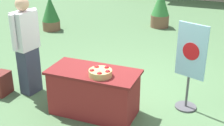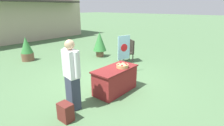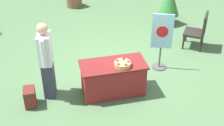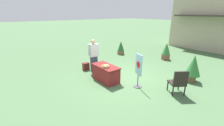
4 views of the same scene
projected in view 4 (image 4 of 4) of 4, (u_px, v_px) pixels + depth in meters
ground_plane at (124, 78)px, 7.41m from camera, size 120.00×120.00×0.00m
display_table at (106, 73)px, 7.05m from camera, size 1.44×0.70×0.75m
apple_basket at (106, 66)px, 6.70m from camera, size 0.35×0.35×0.13m
person_visitor at (94, 55)px, 8.04m from camera, size 0.32×0.60×1.77m
backpack at (86, 66)px, 8.43m from camera, size 0.24×0.34×0.42m
poster_board at (138, 70)px, 6.31m from camera, size 0.49×0.36×1.47m
patio_chair at (178, 82)px, 5.78m from camera, size 0.76×0.76×1.03m
potted_plant_far_left at (193, 67)px, 6.87m from camera, size 0.68×0.68×1.27m
potted_plant_near_left at (121, 48)px, 11.54m from camera, size 0.52×0.52×1.02m
potted_plant_near_right at (166, 51)px, 10.23m from camera, size 0.56×0.56×1.15m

